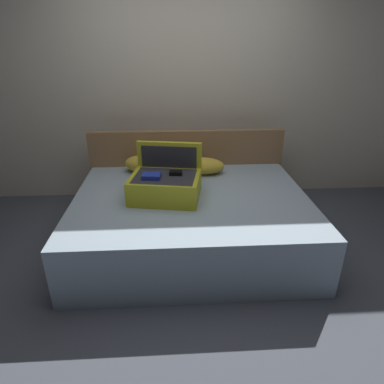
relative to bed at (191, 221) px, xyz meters
The scene contains 7 objects.
ground_plane 0.47m from the bed, 90.00° to the right, with size 12.00×12.00×0.00m, color #4C515B.
back_wall 1.63m from the bed, 90.00° to the left, with size 8.00×0.10×2.60m, color beige.
bed is the anchor object (origin of this frame).
headboard 0.87m from the bed, 90.00° to the left, with size 2.13×0.08×0.89m, color olive.
hard_case_large 0.45m from the bed, behind, with size 0.67×0.58×0.44m.
pillow_near_headboard 0.67m from the bed, 74.81° to the left, with size 0.45×0.24×0.17m, color gold.
pillow_center_head 0.84m from the bed, 124.92° to the left, with size 0.46×0.24×0.18m, color gold.
Camera 1 is at (-0.15, -2.29, 1.79)m, focal length 31.09 mm.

